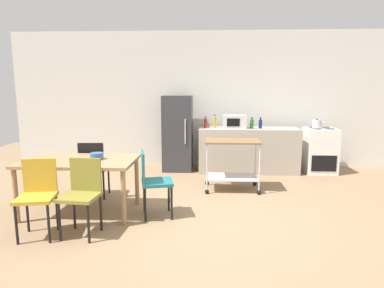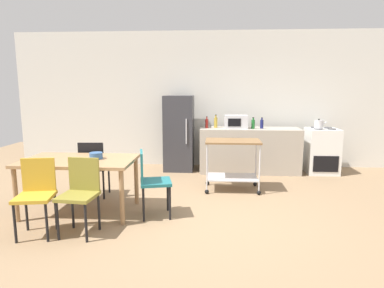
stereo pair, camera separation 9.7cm
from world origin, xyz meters
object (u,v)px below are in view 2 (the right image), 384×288
Objects in this scene: bottle_wine at (207,123)px; kettle at (319,124)px; bottle_olive_oil at (253,124)px; fruit_bowl at (96,156)px; chair_teal at (151,179)px; bottle_soda at (216,122)px; chair_mustard at (36,191)px; microwave at (236,122)px; refrigerator at (179,133)px; kitchen_cart at (233,157)px; dining_table at (79,165)px; stove_oven at (322,151)px; chair_olive at (80,191)px; chair_black at (94,165)px; bottle_hot_sauce at (262,124)px.

bottle_wine reaches higher than kettle.
kettle is at bearing -0.53° from bottle_olive_oil.
bottle_olive_oil is 1.29× the size of fruit_bowl.
bottle_soda is (0.86, 2.60, 0.49)m from chair_teal.
chair_mustard is 3.35× the size of bottle_soda.
bottle_olive_oil is at bearing -14.77° from microwave.
chair_mustard is 4.08m from microwave.
refrigerator is 1.74m from kitchen_cart.
stove_oven is (4.00, 2.47, -0.22)m from dining_table.
chair_mustard is 0.92m from fruit_bowl.
bottle_soda reaches higher than microwave.
chair_olive is at bearing -86.35° from fruit_bowl.
stove_oven is 3.84× the size of kettle.
chair_teal is at bearing -116.34° from microwave.
chair_mustard is 0.57× the size of refrigerator.
chair_black is (-0.31, 1.30, 0.00)m from chair_olive.
stove_oven is 5.20× the size of fruit_bowl.
chair_olive and chair_black have the same top height.
chair_olive is 3.71× the size of kettle.
chair_black is 4.43m from stove_oven.
refrigerator is (1.14, 1.91, 0.26)m from chair_black.
microwave is (2.31, 1.83, 0.51)m from chair_black.
fruit_bowl is (-2.37, -2.35, -0.20)m from bottle_olive_oil.
chair_black is 4.02× the size of bottle_hot_sauce.
kettle is at bearing -140.33° from stove_oven.
bottle_soda is at bearing 178.90° from stove_oven.
chair_teal is at bearing -122.97° from bottle_olive_oil.
chair_olive is 0.50m from chair_mustard.
kitchen_cart is at bearing -145.11° from stove_oven.
fruit_bowl is (-1.45, -2.38, -0.20)m from bottle_wine.
stove_oven is (3.72, 3.13, -0.07)m from chair_olive.
refrigerator is at bearing 176.10° from microwave.
dining_table is at bearing -124.79° from bottle_wine.
chair_mustard is 4.02× the size of bottle_hot_sauce.
kitchen_cart is (1.14, 1.26, 0.05)m from chair_teal.
bottle_soda is at bearing 56.63° from fruit_bowl.
chair_teal is 3.12m from bottle_hot_sauce.
chair_black reaches higher than fruit_bowl.
kettle is at bearing -1.10° from bottle_wine.
chair_black is 3.20m from bottle_olive_oil.
stove_oven is at bearing -1.10° from bottle_soda.
chair_mustard is at bearing 104.28° from chair_teal.
bottle_hot_sauce is (0.92, -0.08, -0.02)m from bottle_soda.
chair_teal is at bearing -8.96° from fruit_bowl.
stove_oven is 0.59× the size of refrigerator.
chair_black is 4.31m from kettle.
fruit_bowl is 4.34m from kettle.
chair_black is 3.35× the size of bottle_soda.
chair_black is at bearing 72.54° from chair_mustard.
dining_table is 0.97× the size of refrigerator.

